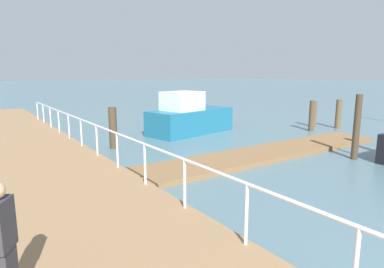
% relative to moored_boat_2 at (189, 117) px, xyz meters
% --- Properties ---
extents(ground_plane, '(300.00, 300.00, 0.00)m').
position_rel_moored_boat_2_xyz_m(ground_plane, '(-3.10, 5.11, -0.86)').
color(ground_plane, slate).
extents(floating_dock, '(12.57, 2.00, 0.18)m').
position_rel_moored_boat_2_xyz_m(floating_dock, '(-0.31, -5.81, -0.77)').
color(floating_dock, olive).
rests_on(floating_dock, ground_plane).
extents(boardwalk_railing, '(0.06, 25.80, 1.08)m').
position_rel_moored_boat_2_xyz_m(boardwalk_railing, '(-6.25, -5.38, 0.39)').
color(boardwalk_railing, white).
rests_on(boardwalk_railing, boardwalk).
extents(dock_piling_0, '(0.24, 0.24, 2.45)m').
position_rel_moored_boat_2_xyz_m(dock_piling_0, '(2.06, -8.09, 0.36)').
color(dock_piling_0, '#473826').
rests_on(dock_piling_0, ground_plane).
extents(dock_piling_1, '(0.32, 0.32, 1.69)m').
position_rel_moored_boat_2_xyz_m(dock_piling_1, '(8.12, -3.65, -0.01)').
color(dock_piling_1, brown).
rests_on(dock_piling_1, ground_plane).
extents(dock_piling_2, '(0.34, 0.34, 1.79)m').
position_rel_moored_boat_2_xyz_m(dock_piling_2, '(-4.75, -1.18, 0.03)').
color(dock_piling_2, '#473826').
rests_on(dock_piling_2, ground_plane).
extents(dock_piling_4, '(0.31, 0.31, 1.71)m').
position_rel_moored_boat_2_xyz_m(dock_piling_4, '(6.04, -3.33, -0.00)').
color(dock_piling_4, brown).
rests_on(dock_piling_4, ground_plane).
extents(dock_piling_5, '(0.29, 0.29, 1.55)m').
position_rel_moored_boat_2_xyz_m(dock_piling_5, '(7.41, -2.52, -0.08)').
color(dock_piling_5, brown).
rests_on(dock_piling_5, ground_plane).
extents(moored_boat_2, '(5.20, 2.98, 2.27)m').
position_rel_moored_boat_2_xyz_m(moored_boat_2, '(0.00, 0.00, 0.00)').
color(moored_boat_2, '#1E6B8C').
rests_on(moored_boat_2, ground_plane).
extents(pedestrian_0, '(0.37, 0.42, 1.60)m').
position_rel_moored_boat_2_xyz_m(pedestrian_0, '(-9.67, -10.35, 0.36)').
color(pedestrian_0, '#333338').
rests_on(pedestrian_0, boardwalk).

